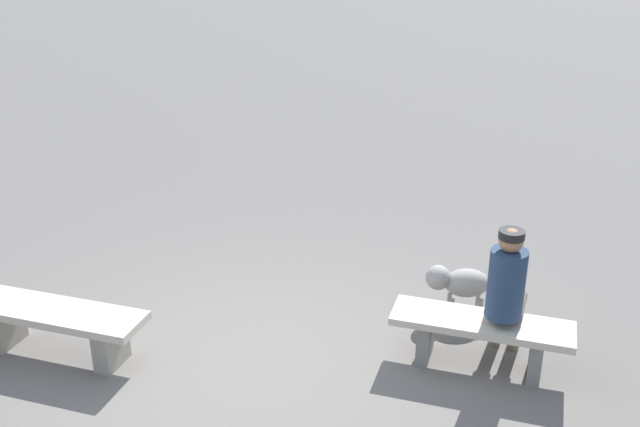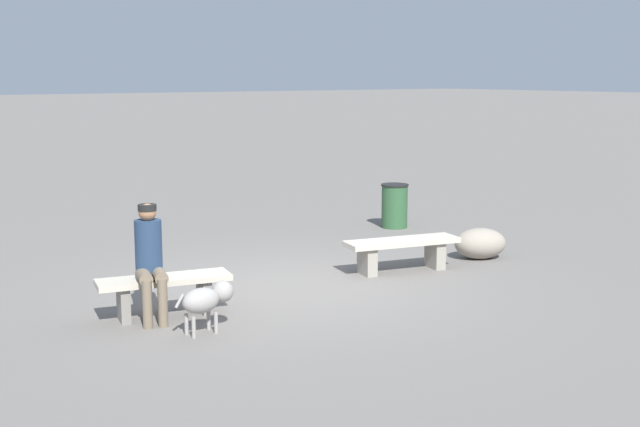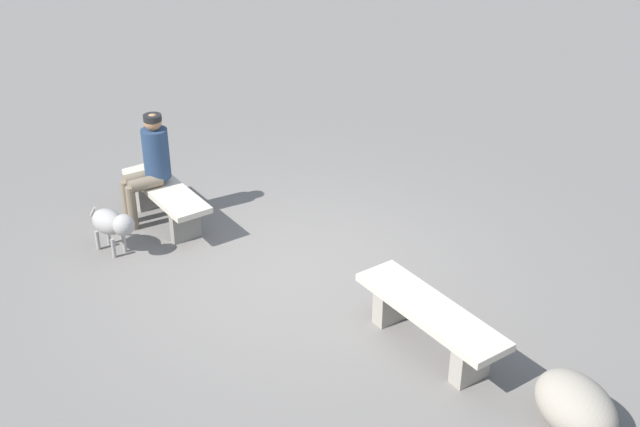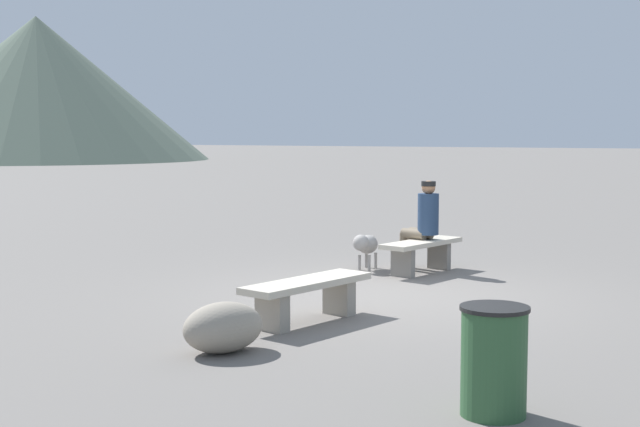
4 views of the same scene
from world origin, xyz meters
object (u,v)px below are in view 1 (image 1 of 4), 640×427
Objects in this scene: bench_left at (55,322)px; seated_person at (507,288)px; bench_right at (481,333)px; dog at (459,282)px.

bench_left is 3.91m from seated_person.
seated_person is at bearing 15.15° from bench_left.
bench_right is 0.84m from dog.
bench_left is 3.70m from dog.
dog is at bearing 110.70° from bench_right.
bench_left is 3.70m from bench_right.
seated_person is (3.88, 0.15, 0.43)m from bench_left.
bench_right is 0.46m from seated_person.
bench_right is at bearing -149.36° from seated_person.
bench_right is at bearing 94.32° from dog.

